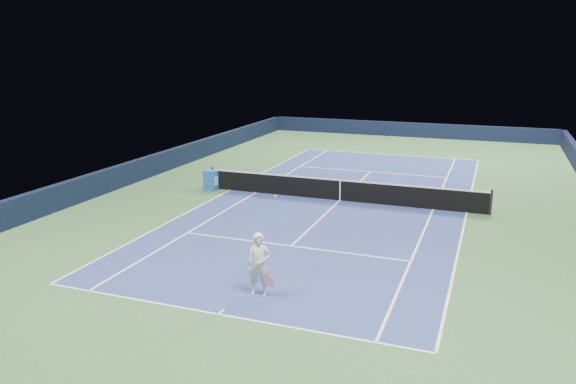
% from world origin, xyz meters
% --- Properties ---
extents(ground, '(40.00, 40.00, 0.00)m').
position_xyz_m(ground, '(0.00, 0.00, 0.00)').
color(ground, '#345B31').
rests_on(ground, ground).
extents(wall_far, '(22.00, 0.35, 1.10)m').
position_xyz_m(wall_far, '(0.00, 19.82, 0.55)').
color(wall_far, black).
rests_on(wall_far, ground).
extents(wall_left, '(0.35, 40.00, 1.10)m').
position_xyz_m(wall_left, '(-10.82, 0.00, 0.55)').
color(wall_left, black).
rests_on(wall_left, ground).
extents(court_surface, '(10.97, 23.77, 0.01)m').
position_xyz_m(court_surface, '(0.00, 0.00, 0.00)').
color(court_surface, navy).
rests_on(court_surface, ground).
extents(baseline_far, '(10.97, 0.08, 0.00)m').
position_xyz_m(baseline_far, '(0.00, 11.88, 0.01)').
color(baseline_far, white).
rests_on(baseline_far, ground).
extents(baseline_near, '(10.97, 0.08, 0.00)m').
position_xyz_m(baseline_near, '(0.00, -11.88, 0.01)').
color(baseline_near, white).
rests_on(baseline_near, ground).
extents(sideline_doubles_right, '(0.08, 23.77, 0.00)m').
position_xyz_m(sideline_doubles_right, '(5.49, 0.00, 0.01)').
color(sideline_doubles_right, white).
rests_on(sideline_doubles_right, ground).
extents(sideline_doubles_left, '(0.08, 23.77, 0.00)m').
position_xyz_m(sideline_doubles_left, '(-5.49, 0.00, 0.01)').
color(sideline_doubles_left, white).
rests_on(sideline_doubles_left, ground).
extents(sideline_singles_right, '(0.08, 23.77, 0.00)m').
position_xyz_m(sideline_singles_right, '(4.12, 0.00, 0.01)').
color(sideline_singles_right, white).
rests_on(sideline_singles_right, ground).
extents(sideline_singles_left, '(0.08, 23.77, 0.00)m').
position_xyz_m(sideline_singles_left, '(-4.12, 0.00, 0.01)').
color(sideline_singles_left, white).
rests_on(sideline_singles_left, ground).
extents(service_line_far, '(8.23, 0.08, 0.00)m').
position_xyz_m(service_line_far, '(0.00, 6.40, 0.01)').
color(service_line_far, white).
rests_on(service_line_far, ground).
extents(service_line_near, '(8.23, 0.08, 0.00)m').
position_xyz_m(service_line_near, '(0.00, -6.40, 0.01)').
color(service_line_near, white).
rests_on(service_line_near, ground).
extents(center_service_line, '(0.08, 12.80, 0.00)m').
position_xyz_m(center_service_line, '(0.00, 0.00, 0.01)').
color(center_service_line, white).
rests_on(center_service_line, ground).
extents(center_mark_far, '(0.08, 0.30, 0.00)m').
position_xyz_m(center_mark_far, '(0.00, 11.73, 0.01)').
color(center_mark_far, white).
rests_on(center_mark_far, ground).
extents(center_mark_near, '(0.08, 0.30, 0.00)m').
position_xyz_m(center_mark_near, '(0.00, -11.73, 0.01)').
color(center_mark_near, white).
rests_on(center_mark_near, ground).
extents(tennis_net, '(12.90, 0.10, 1.07)m').
position_xyz_m(tennis_net, '(0.00, 0.00, 0.50)').
color(tennis_net, black).
rests_on(tennis_net, ground).
extents(sponsor_cube, '(0.63, 0.59, 0.95)m').
position_xyz_m(sponsor_cube, '(-6.40, -0.19, 0.47)').
color(sponsor_cube, blue).
rests_on(sponsor_cube, ground).
extents(tennis_player, '(0.85, 1.32, 2.63)m').
position_xyz_m(tennis_player, '(0.51, -10.39, 0.90)').
color(tennis_player, white).
rests_on(tennis_player, ground).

